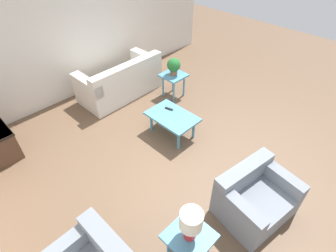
{
  "coord_description": "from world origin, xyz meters",
  "views": [
    {
      "loc": [
        -2.06,
        2.58,
        3.33
      ],
      "look_at": [
        0.25,
        0.24,
        0.55
      ],
      "focal_mm": 28.0,
      "sensor_mm": 36.0,
      "label": 1
    }
  ],
  "objects_px": {
    "armchair": "(254,198)",
    "side_table_plant": "(174,78)",
    "coffee_table": "(172,118)",
    "sofa": "(121,82)",
    "table_lamp": "(191,222)",
    "potted_plant": "(174,66)",
    "side_table_lamp": "(189,240)"
  },
  "relations": [
    {
      "from": "potted_plant",
      "to": "side_table_plant",
      "type": "bearing_deg",
      "value": -90.0
    },
    {
      "from": "coffee_table",
      "to": "side_table_lamp",
      "type": "height_order",
      "value": "side_table_lamp"
    },
    {
      "from": "coffee_table",
      "to": "potted_plant",
      "type": "relative_size",
      "value": 2.43
    },
    {
      "from": "potted_plant",
      "to": "coffee_table",
      "type": "bearing_deg",
      "value": 132.58
    },
    {
      "from": "armchair",
      "to": "coffee_table",
      "type": "relative_size",
      "value": 1.2
    },
    {
      "from": "side_table_lamp",
      "to": "table_lamp",
      "type": "distance_m",
      "value": 0.37
    },
    {
      "from": "armchair",
      "to": "side_table_plant",
      "type": "height_order",
      "value": "armchair"
    },
    {
      "from": "armchair",
      "to": "side_table_plant",
      "type": "relative_size",
      "value": 2.0
    },
    {
      "from": "sofa",
      "to": "coffee_table",
      "type": "xyz_separation_m",
      "value": [
        -1.74,
        0.18,
        0.05
      ]
    },
    {
      "from": "sofa",
      "to": "table_lamp",
      "type": "bearing_deg",
      "value": 62.88
    },
    {
      "from": "coffee_table",
      "to": "side_table_lamp",
      "type": "xyz_separation_m",
      "value": [
        -1.72,
        1.52,
        0.07
      ]
    },
    {
      "from": "coffee_table",
      "to": "armchair",
      "type": "bearing_deg",
      "value": 168.57
    },
    {
      "from": "sofa",
      "to": "coffee_table",
      "type": "relative_size",
      "value": 2.02
    },
    {
      "from": "armchair",
      "to": "coffee_table",
      "type": "xyz_separation_m",
      "value": [
        1.92,
        -0.39,
        0.09
      ]
    },
    {
      "from": "armchair",
      "to": "side_table_lamp",
      "type": "distance_m",
      "value": 1.16
    },
    {
      "from": "coffee_table",
      "to": "side_table_lamp",
      "type": "distance_m",
      "value": 2.3
    },
    {
      "from": "side_table_lamp",
      "to": "table_lamp",
      "type": "height_order",
      "value": "table_lamp"
    },
    {
      "from": "coffee_table",
      "to": "side_table_plant",
      "type": "xyz_separation_m",
      "value": [
        0.88,
        -0.96,
        0.07
      ]
    },
    {
      "from": "sofa",
      "to": "armchair",
      "type": "xyz_separation_m",
      "value": [
        -3.67,
        0.57,
        -0.04
      ]
    },
    {
      "from": "table_lamp",
      "to": "potted_plant",
      "type": "bearing_deg",
      "value": -43.58
    },
    {
      "from": "sofa",
      "to": "armchair",
      "type": "relative_size",
      "value": 1.68
    },
    {
      "from": "side_table_lamp",
      "to": "side_table_plant",
      "type": "bearing_deg",
      "value": -43.58
    },
    {
      "from": "table_lamp",
      "to": "sofa",
      "type": "bearing_deg",
      "value": -26.1
    },
    {
      "from": "potted_plant",
      "to": "table_lamp",
      "type": "height_order",
      "value": "table_lamp"
    },
    {
      "from": "side_table_plant",
      "to": "side_table_lamp",
      "type": "relative_size",
      "value": 1.0
    },
    {
      "from": "coffee_table",
      "to": "side_table_plant",
      "type": "distance_m",
      "value": 1.31
    },
    {
      "from": "coffee_table",
      "to": "side_table_lamp",
      "type": "bearing_deg",
      "value": 138.6
    },
    {
      "from": "side_table_lamp",
      "to": "sofa",
      "type": "bearing_deg",
      "value": -26.1
    },
    {
      "from": "sofa",
      "to": "table_lamp",
      "type": "relative_size",
      "value": 4.19
    },
    {
      "from": "side_table_plant",
      "to": "potted_plant",
      "type": "distance_m",
      "value": 0.3
    },
    {
      "from": "side_table_plant",
      "to": "table_lamp",
      "type": "height_order",
      "value": "table_lamp"
    },
    {
      "from": "potted_plant",
      "to": "table_lamp",
      "type": "relative_size",
      "value": 0.85
    }
  ]
}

